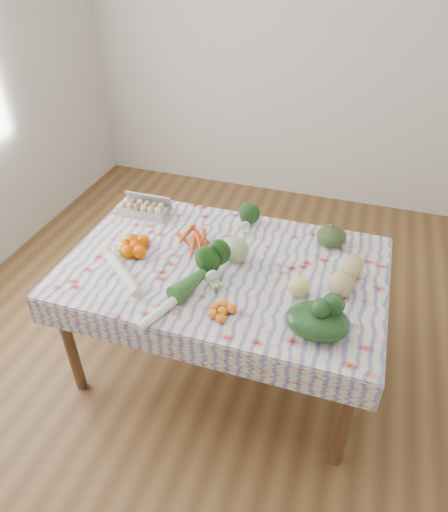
{
  "coord_description": "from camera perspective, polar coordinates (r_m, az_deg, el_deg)",
  "views": [
    {
      "loc": [
        0.58,
        -1.78,
        2.24
      ],
      "look_at": [
        0.0,
        0.0,
        0.82
      ],
      "focal_mm": 32.0,
      "sensor_mm": 36.0,
      "label": 1
    }
  ],
  "objects": [
    {
      "name": "ground",
      "position": [
        2.92,
        0.0,
        -12.94
      ],
      "size": [
        4.5,
        4.5,
        0.0
      ],
      "primitive_type": "plane",
      "color": "brown",
      "rests_on": "ground"
    },
    {
      "name": "wall_back",
      "position": [
        4.16,
        10.66,
        24.91
      ],
      "size": [
        4.0,
        0.04,
        2.8
      ],
      "primitive_type": "cube",
      "color": "silver",
      "rests_on": "ground"
    },
    {
      "name": "dining_table",
      "position": [
        2.44,
        0.0,
        -2.65
      ],
      "size": [
        1.6,
        1.0,
        0.75
      ],
      "color": "brown",
      "rests_on": "ground"
    },
    {
      "name": "tablecloth",
      "position": [
        2.39,
        0.0,
        -1.22
      ],
      "size": [
        1.66,
        1.06,
        0.01
      ],
      "primitive_type": "cube",
      "color": "silver",
      "rests_on": "dining_table"
    },
    {
      "name": "egg_carton",
      "position": [
        2.81,
        -10.12,
        5.67
      ],
      "size": [
        0.3,
        0.12,
        0.08
      ],
      "primitive_type": "cube",
      "rotation": [
        0.0,
        0.0,
        0.01
      ],
      "color": "#ABABA6",
      "rests_on": "tablecloth"
    },
    {
      "name": "carrot_bunch",
      "position": [
        2.53,
        -3.68,
        1.87
      ],
      "size": [
        0.29,
        0.28,
        0.04
      ],
      "primitive_type": "cube",
      "rotation": [
        0.0,
        0.0,
        0.41
      ],
      "color": "#C7440F",
      "rests_on": "tablecloth"
    },
    {
      "name": "kale_bunch",
      "position": [
        2.65,
        2.61,
        4.78
      ],
      "size": [
        0.18,
        0.17,
        0.12
      ],
      "primitive_type": "ellipsoid",
      "rotation": [
        0.0,
        0.0,
        0.38
      ],
      "color": "#193D17",
      "rests_on": "tablecloth"
    },
    {
      "name": "kabocha_squash",
      "position": [
        2.58,
        13.3,
        2.48
      ],
      "size": [
        0.18,
        0.18,
        0.11
      ],
      "primitive_type": "ellipsoid",
      "rotation": [
        0.0,
        0.0,
        -0.09
      ],
      "color": "#334E23",
      "rests_on": "tablecloth"
    },
    {
      "name": "cabbage",
      "position": [
        2.38,
        1.51,
        0.77
      ],
      "size": [
        0.15,
        0.15,
        0.14
      ],
      "primitive_type": "sphere",
      "rotation": [
        0.0,
        0.0,
        -0.11
      ],
      "color": "#9BB67B",
      "rests_on": "tablecloth"
    },
    {
      "name": "butternut_squash",
      "position": [
        2.3,
        15.05,
        -2.33
      ],
      "size": [
        0.19,
        0.3,
        0.13
      ],
      "primitive_type": "ellipsoid",
      "rotation": [
        0.0,
        0.0,
        -0.24
      ],
      "color": "tan",
      "rests_on": "tablecloth"
    },
    {
      "name": "orange_cluster",
      "position": [
        2.5,
        -10.97,
        1.26
      ],
      "size": [
        0.29,
        0.29,
        0.08
      ],
      "primitive_type": "cube",
      "rotation": [
        0.0,
        0.0,
        0.27
      ],
      "color": "#FF5C00",
      "rests_on": "tablecloth"
    },
    {
      "name": "broccoli",
      "position": [
        2.27,
        -2.04,
        -1.41
      ],
      "size": [
        0.24,
        0.24,
        0.13
      ],
      "primitive_type": "ellipsoid",
      "rotation": [
        0.0,
        0.0,
        0.73
      ],
      "color": "#1B4715",
      "rests_on": "tablecloth"
    },
    {
      "name": "mandarin_cluster",
      "position": [
        2.09,
        -0.19,
        -6.85
      ],
      "size": [
        0.2,
        0.2,
        0.05
      ],
      "primitive_type": "cube",
      "rotation": [
        0.0,
        0.0,
        -0.37
      ],
      "color": "orange",
      "rests_on": "tablecloth"
    },
    {
      "name": "grapefruit",
      "position": [
        2.21,
        9.33,
        -3.76
      ],
      "size": [
        0.12,
        0.12,
        0.1
      ],
      "primitive_type": "sphere",
      "rotation": [
        0.0,
        0.0,
        -0.19
      ],
      "color": "#EADD73",
      "rests_on": "tablecloth"
    },
    {
      "name": "spinach_bag",
      "position": [
        2.03,
        11.6,
        -7.96
      ],
      "size": [
        0.34,
        0.31,
        0.12
      ],
      "primitive_type": "ellipsoid",
      "rotation": [
        0.0,
        0.0,
        0.37
      ],
      "color": "#143315",
      "rests_on": "tablecloth"
    },
    {
      "name": "daikon",
      "position": [
        2.35,
        -12.51,
        -2.09
      ],
      "size": [
        0.32,
        0.28,
        0.05
      ],
      "primitive_type": "cylinder",
      "rotation": [
        1.57,
        0.0,
        0.88
      ],
      "color": "silver",
      "rests_on": "tablecloth"
    },
    {
      "name": "leek",
      "position": [
        2.15,
        -6.47,
        -5.67
      ],
      "size": [
        0.19,
        0.43,
        0.05
      ],
      "primitive_type": "cylinder",
      "rotation": [
        1.57,
        0.0,
        -0.34
      ],
      "color": "white",
      "rests_on": "tablecloth"
    }
  ]
}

